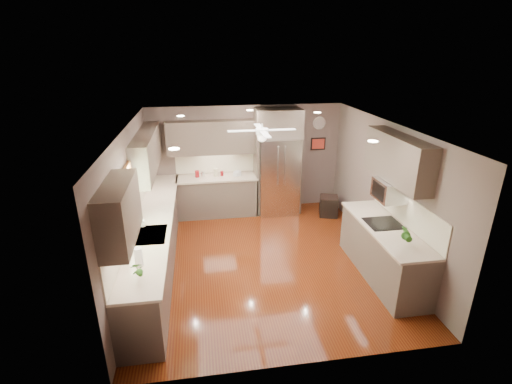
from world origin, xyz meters
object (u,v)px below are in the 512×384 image
object	(u,v)px
refrigerator	(278,164)
paper_towel	(138,257)
stool	(329,206)
potted_plant_left	(136,269)
potted_plant_right	(407,235)
canister_c	(216,172)
canister_a	(197,174)
canister_b	(203,174)
soap_bottle	(143,222)
bowl	(237,175)
microwave	(390,190)
canister_d	(222,173)

from	to	relation	value
refrigerator	paper_towel	world-z (taller)	refrigerator
refrigerator	stool	bearing A→B (deg)	-20.82
paper_towel	stool	bearing A→B (deg)	39.24
potted_plant_left	potted_plant_right	bearing A→B (deg)	4.73
canister_c	canister_a	bearing A→B (deg)	-178.71
canister_b	soap_bottle	distance (m)	2.65
canister_b	potted_plant_right	world-z (taller)	potted_plant_right
paper_towel	bowl	bearing A→B (deg)	64.27
soap_bottle	canister_c	bearing A→B (deg)	61.47
canister_a	soap_bottle	distance (m)	2.61
potted_plant_left	refrigerator	world-z (taller)	refrigerator
potted_plant_left	microwave	world-z (taller)	microwave
canister_b	refrigerator	xyz separation A→B (m)	(1.73, -0.06, 0.18)
potted_plant_left	paper_towel	world-z (taller)	paper_towel
microwave	paper_towel	world-z (taller)	microwave
canister_d	refrigerator	bearing A→B (deg)	-3.36
canister_b	canister_d	bearing A→B (deg)	1.98
stool	potted_plant_right	bearing A→B (deg)	-88.92
canister_d	bowl	xyz separation A→B (m)	(0.35, -0.07, -0.03)
refrigerator	microwave	world-z (taller)	refrigerator
refrigerator	potted_plant_right	bearing A→B (deg)	-71.25
canister_b	bowl	bearing A→B (deg)	-3.87
canister_c	stool	bearing A→B (deg)	-11.24
soap_bottle	potted_plant_right	bearing A→B (deg)	-16.55
bowl	microwave	distance (m)	3.58
canister_a	microwave	world-z (taller)	microwave
soap_bottle	potted_plant_right	xyz separation A→B (m)	(3.98, -1.18, 0.07)
canister_b	soap_bottle	world-z (taller)	soap_bottle
canister_d	soap_bottle	world-z (taller)	soap_bottle
bowl	potted_plant_right	bearing A→B (deg)	-58.80
soap_bottle	bowl	size ratio (longest dim) A/B	0.83
soap_bottle	potted_plant_left	bearing A→B (deg)	-85.48
canister_a	stool	xyz separation A→B (m)	(3.02, -0.50, -0.78)
canister_b	potted_plant_left	distance (m)	4.05
canister_a	soap_bottle	xyz separation A→B (m)	(-0.90, -2.45, 0.01)
canister_c	potted_plant_left	world-z (taller)	potted_plant_left
canister_b	stool	world-z (taller)	canister_b
canister_d	microwave	bearing A→B (deg)	-46.67
canister_c	canister_d	size ratio (longest dim) A/B	1.64
potted_plant_right	refrigerator	world-z (taller)	refrigerator
canister_a	bowl	size ratio (longest dim) A/B	0.69
canister_c	paper_towel	xyz separation A→B (m)	(-1.24, -3.63, 0.05)
potted_plant_left	canister_b	bearing A→B (deg)	76.85
bowl	stool	xyz separation A→B (m)	(2.10, -0.45, -0.73)
canister_c	microwave	size ratio (longest dim) A/B	0.32
canister_a	paper_towel	bearing A→B (deg)	-102.53
microwave	canister_a	bearing A→B (deg)	139.00
canister_a	refrigerator	world-z (taller)	refrigerator
canister_c	soap_bottle	xyz separation A→B (m)	(-1.33, -2.46, 0.00)
canister_b	stool	distance (m)	3.02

